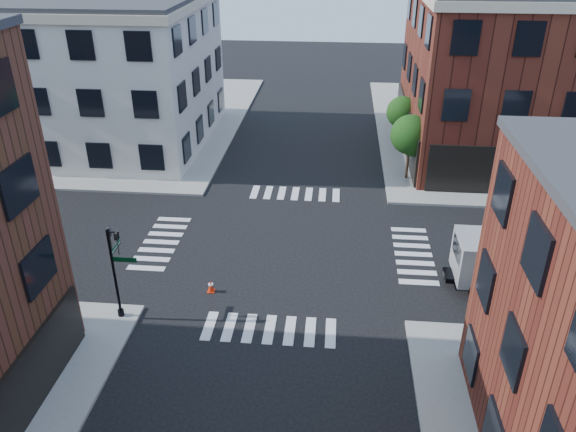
% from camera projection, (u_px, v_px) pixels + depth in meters
% --- Properties ---
extents(ground, '(120.00, 120.00, 0.00)m').
position_uv_depth(ground, '(285.00, 248.00, 30.96)').
color(ground, black).
rests_on(ground, ground).
extents(sidewalk_ne, '(30.00, 30.00, 0.15)m').
position_uv_depth(sidewalk_ne, '(554.00, 132.00, 47.70)').
color(sidewalk_ne, gray).
rests_on(sidewalk_ne, ground).
extents(sidewalk_nw, '(30.00, 30.00, 0.15)m').
position_uv_depth(sidewalk_nw, '(79.00, 118.00, 51.14)').
color(sidewalk_nw, gray).
rests_on(sidewalk_nw, ground).
extents(building_nw, '(22.00, 16.00, 11.00)m').
position_uv_depth(building_nw, '(64.00, 72.00, 44.04)').
color(building_nw, silver).
rests_on(building_nw, ground).
extents(tree_near, '(2.69, 2.69, 4.49)m').
position_uv_depth(tree_near, '(411.00, 137.00, 37.65)').
color(tree_near, black).
rests_on(tree_near, ground).
extents(tree_far, '(2.43, 2.43, 4.07)m').
position_uv_depth(tree_far, '(403.00, 114.00, 43.07)').
color(tree_far, black).
rests_on(tree_far, ground).
extents(signal_pole, '(1.29, 1.24, 4.60)m').
position_uv_depth(signal_pole, '(116.00, 263.00, 24.29)').
color(signal_pole, black).
rests_on(signal_pole, ground).
extents(box_truck, '(8.61, 2.74, 3.88)m').
position_uv_depth(box_truck, '(551.00, 254.00, 26.55)').
color(box_truck, silver).
rests_on(box_truck, ground).
extents(traffic_cone, '(0.35, 0.35, 0.64)m').
position_uv_depth(traffic_cone, '(211.00, 286.00, 27.19)').
color(traffic_cone, '#F42B0A').
rests_on(traffic_cone, ground).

